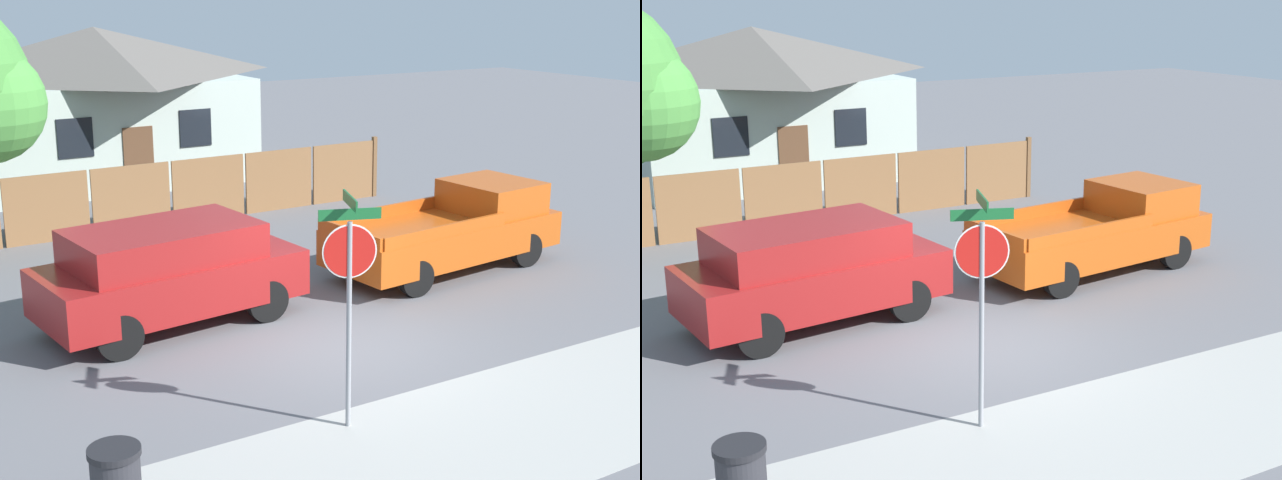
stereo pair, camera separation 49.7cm
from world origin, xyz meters
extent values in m
plane|color=slate|center=(0.00, 0.00, 0.00)|extent=(80.00, 80.00, 0.00)
cube|color=#A3A39E|center=(0.00, -3.60, 0.00)|extent=(36.00, 3.20, 0.01)
cube|color=brown|center=(-2.54, 9.04, 0.82)|extent=(2.00, 0.06, 1.64)
cube|color=brown|center=(-0.46, 9.04, 0.82)|extent=(2.00, 0.06, 1.64)
cube|color=brown|center=(1.62, 9.04, 0.82)|extent=(2.00, 0.06, 1.64)
cube|color=brown|center=(3.70, 9.04, 0.82)|extent=(2.00, 0.06, 1.64)
cube|color=brown|center=(5.79, 9.04, 0.82)|extent=(2.00, 0.06, 1.64)
cube|color=brown|center=(6.83, 9.04, 0.87)|extent=(0.12, 0.12, 1.74)
cube|color=#B2C1B7|center=(1.08, 16.20, 1.58)|extent=(8.01, 7.02, 3.16)
pyramid|color=#5B5651|center=(1.08, 16.20, 3.92)|extent=(8.65, 7.58, 1.51)
cube|color=black|center=(-0.72, 12.67, 1.83)|extent=(1.00, 0.04, 1.10)
cube|color=black|center=(2.88, 12.67, 1.83)|extent=(1.00, 0.04, 1.10)
cube|color=brown|center=(1.08, 12.67, 1.00)|extent=(0.90, 0.04, 2.00)
cube|color=maroon|center=(-2.08, 2.48, 0.79)|extent=(4.83, 2.51, 0.84)
cube|color=maroon|center=(-2.20, 2.46, 1.52)|extent=(3.43, 2.20, 0.62)
cube|color=black|center=(-0.66, 2.62, 1.52)|extent=(0.24, 1.79, 0.52)
cylinder|color=black|center=(-0.74, 3.53, 0.39)|extent=(0.78, 0.22, 0.78)
cylinder|color=black|center=(-0.56, 1.72, 0.39)|extent=(0.78, 0.22, 0.78)
cylinder|color=black|center=(-3.61, 3.23, 0.39)|extent=(0.78, 0.22, 0.78)
cylinder|color=black|center=(-3.42, 1.42, 0.39)|extent=(0.78, 0.22, 0.78)
cube|color=#B74C14|center=(4.10, 2.48, 0.72)|extent=(5.43, 2.56, 0.74)
cube|color=#B74C14|center=(5.54, 2.63, 1.43)|extent=(1.86, 2.03, 0.67)
cube|color=#B74C14|center=(3.11, 3.34, 1.22)|extent=(3.29, 0.42, 0.26)
cube|color=#B74C14|center=(3.31, 1.43, 1.22)|extent=(3.29, 0.42, 0.26)
cube|color=#B74C14|center=(1.53, 2.21, 1.22)|extent=(0.28, 1.92, 0.26)
cylinder|color=black|center=(5.63, 3.54, 0.37)|extent=(0.74, 0.22, 0.74)
cylinder|color=black|center=(5.81, 1.75, 0.37)|extent=(0.74, 0.22, 0.74)
cylinder|color=black|center=(2.39, 3.21, 0.37)|extent=(0.74, 0.22, 0.74)
cylinder|color=black|center=(2.57, 1.41, 0.37)|extent=(0.74, 0.22, 0.74)
cylinder|color=gray|center=(-1.50, -2.43, 1.46)|extent=(0.07, 0.07, 2.92)
cylinder|color=red|center=(-1.50, -2.43, 2.52)|extent=(0.66, 0.26, 0.69)
cylinder|color=white|center=(-1.50, -2.43, 2.52)|extent=(0.69, 0.26, 0.73)
cube|color=#19602D|center=(-1.50, -2.43, 3.02)|extent=(0.79, 0.31, 0.15)
cube|color=#19602D|center=(-1.50, -2.43, 3.20)|extent=(0.28, 0.72, 0.15)
cylinder|color=black|center=(-4.99, -3.07, 0.92)|extent=(0.60, 0.60, 0.08)
camera|label=1|loc=(-7.60, -11.76, 5.83)|focal=50.00mm
camera|label=2|loc=(-7.17, -12.01, 5.83)|focal=50.00mm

